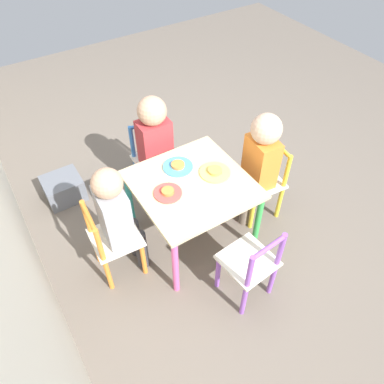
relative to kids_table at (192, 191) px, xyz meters
The scene contains 13 objects.
ground_plane 0.41m from the kids_table, ahead, with size 6.00×6.00×0.00m, color #6B6056.
kids_table is the anchor object (origin of this frame).
chair_blue 0.53m from the kids_table, ahead, with size 0.27×0.27×0.53m.
chair_orange 0.53m from the kids_table, 86.73° to the left, with size 0.27×0.27×0.53m.
chair_yellow 0.53m from the kids_table, 95.61° to the right, with size 0.28×0.28×0.53m.
chair_purple 0.53m from the kids_table, behind, with size 0.28×0.28×0.53m.
child_right 0.45m from the kids_table, ahead, with size 0.23×0.20×0.78m.
child_back 0.45m from the kids_table, 86.73° to the left, with size 0.21×0.22×0.77m.
child_front 0.45m from the kids_table, 95.61° to the right, with size 0.21×0.23×0.79m.
plate_right 0.17m from the kids_table, ahead, with size 0.18×0.18×0.03m.
plate_back 0.17m from the kids_table, 90.00° to the left, with size 0.15×0.15×0.03m.
plate_front 0.17m from the kids_table, 90.00° to the right, with size 0.18×0.18×0.03m.
storage_bin 1.01m from the kids_table, 36.94° to the left, with size 0.23×0.25×0.17m.
Camera 1 is at (-1.26, 0.79, 1.95)m, focal length 35.00 mm.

